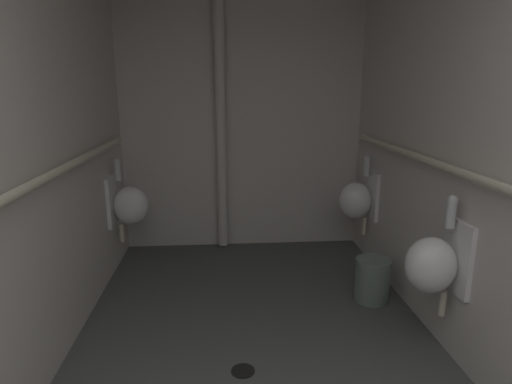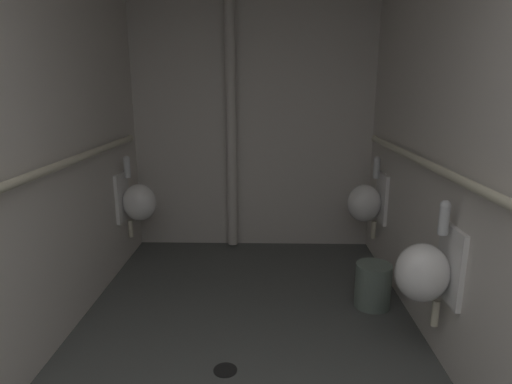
# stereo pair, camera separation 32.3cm
# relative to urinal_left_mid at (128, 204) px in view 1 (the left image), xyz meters

# --- Properties ---
(floor) EXTENTS (2.48, 4.11, 0.08)m
(floor) POSITION_rel_urinal_left_mid_xyz_m (1.03, -1.45, -0.64)
(floor) COLOR #4C4F4C
(floor) RESTS_ON ground
(wall_left) EXTENTS (0.06, 4.11, 2.74)m
(wall_left) POSITION_rel_urinal_left_mid_xyz_m (-0.18, -1.45, 0.77)
(wall_left) COLOR silver
(wall_left) RESTS_ON ground
(wall_right) EXTENTS (0.06, 4.11, 2.74)m
(wall_right) POSITION_rel_urinal_left_mid_xyz_m (2.25, -1.45, 0.77)
(wall_right) COLOR silver
(wall_right) RESTS_ON ground
(wall_back) EXTENTS (2.48, 0.06, 2.74)m
(wall_back) POSITION_rel_urinal_left_mid_xyz_m (1.03, 0.57, 0.77)
(wall_back) COLOR silver
(wall_back) RESTS_ON ground
(urinal_left_mid) EXTENTS (0.32, 0.30, 0.76)m
(urinal_left_mid) POSITION_rel_urinal_left_mid_xyz_m (0.00, 0.00, 0.00)
(urinal_left_mid) COLOR white
(urinal_right_mid) EXTENTS (0.32, 0.30, 0.76)m
(urinal_right_mid) POSITION_rel_urinal_left_mid_xyz_m (2.07, -1.44, 0.00)
(urinal_right_mid) COLOR white
(urinal_right_far) EXTENTS (0.32, 0.30, 0.76)m
(urinal_right_far) POSITION_rel_urinal_left_mid_xyz_m (2.07, 0.02, 0.00)
(urinal_right_far) COLOR white
(supply_pipe_left) EXTENTS (0.06, 3.35, 0.06)m
(supply_pipe_left) POSITION_rel_urinal_left_mid_xyz_m (-0.09, -1.44, 0.54)
(supply_pipe_left) COLOR beige
(supply_pipe_right) EXTENTS (0.06, 3.42, 0.06)m
(supply_pipe_right) POSITION_rel_urinal_left_mid_xyz_m (2.16, -1.46, 0.54)
(supply_pipe_right) COLOR beige
(standpipe_back_wall) EXTENTS (0.10, 0.10, 2.69)m
(standpipe_back_wall) POSITION_rel_urinal_left_mid_xyz_m (0.83, 0.46, 0.77)
(standpipe_back_wall) COLOR silver
(standpipe_back_wall) RESTS_ON ground
(floor_drain) EXTENTS (0.14, 0.14, 0.01)m
(floor_drain) POSITION_rel_urinal_left_mid_xyz_m (0.93, -1.53, -0.60)
(floor_drain) COLOR black
(floor_drain) RESTS_ON ground
(waste_bin) EXTENTS (0.26, 0.26, 0.34)m
(waste_bin) POSITION_rel_urinal_left_mid_xyz_m (1.97, -0.75, -0.44)
(waste_bin) COLOR slate
(waste_bin) RESTS_ON ground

